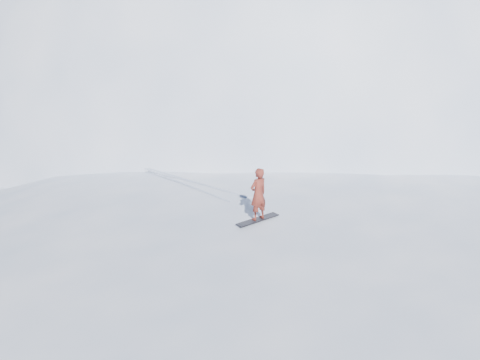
% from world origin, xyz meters
% --- Properties ---
extents(ground, '(400.00, 400.00, 0.00)m').
position_xyz_m(ground, '(0.00, 0.00, 0.00)').
color(ground, white).
rests_on(ground, ground).
extents(near_ridge, '(36.00, 28.00, 4.80)m').
position_xyz_m(near_ridge, '(1.00, 3.00, 0.00)').
color(near_ridge, white).
rests_on(near_ridge, ground).
extents(summit_peak, '(60.00, 56.00, 56.00)m').
position_xyz_m(summit_peak, '(22.00, 26.00, 0.00)').
color(summit_peak, white).
rests_on(summit_peak, ground).
extents(peak_shoulder, '(28.00, 24.00, 18.00)m').
position_xyz_m(peak_shoulder, '(10.00, 20.00, 0.00)').
color(peak_shoulder, white).
rests_on(peak_shoulder, ground).
extents(wind_bumps, '(16.00, 14.40, 1.00)m').
position_xyz_m(wind_bumps, '(-0.56, 2.12, 0.00)').
color(wind_bumps, white).
rests_on(wind_bumps, ground).
extents(snowboard, '(1.64, 0.40, 0.03)m').
position_xyz_m(snowboard, '(-1.12, 0.90, 2.41)').
color(snowboard, black).
rests_on(snowboard, near_ridge).
extents(snowboarder, '(0.65, 0.45, 1.71)m').
position_xyz_m(snowboarder, '(-1.12, 0.90, 3.28)').
color(snowboarder, maroon).
rests_on(snowboarder, snowboard).
extents(board_tracks, '(1.56, 5.96, 0.04)m').
position_xyz_m(board_tracks, '(-1.02, 5.80, 2.42)').
color(board_tracks, silver).
rests_on(board_tracks, ground).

